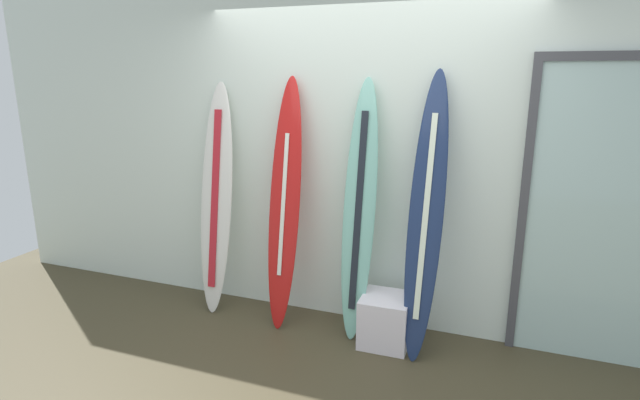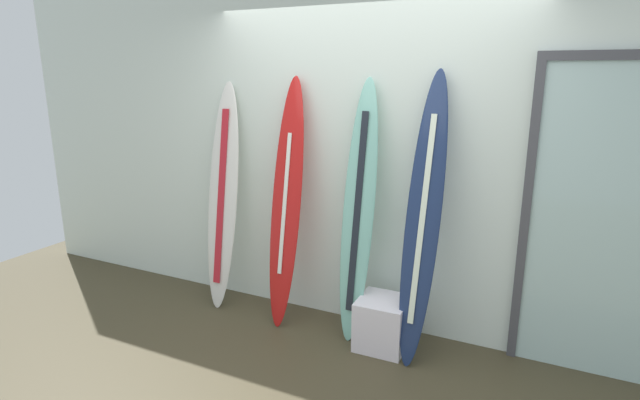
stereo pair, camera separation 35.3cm
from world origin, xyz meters
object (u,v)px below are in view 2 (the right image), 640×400
surfboard_seafoam (358,215)px  surfboard_navy (423,220)px  surfboard_crimson (286,204)px  glass_door (607,219)px  display_block_left (383,323)px  surfboard_ivory (223,199)px

surfboard_seafoam → surfboard_navy: (0.51, -0.07, 0.05)m
surfboard_crimson → glass_door: glass_door is taller
display_block_left → glass_door: glass_door is taller
surfboard_seafoam → surfboard_navy: 0.52m
surfboard_crimson → display_block_left: (0.86, -0.08, -0.81)m
surfboard_ivory → surfboard_crimson: bearing=-3.6°
surfboard_crimson → surfboard_seafoam: surfboard_crimson is taller
surfboard_seafoam → glass_door: glass_door is taller
surfboard_ivory → glass_door: bearing=3.6°
surfboard_navy → display_block_left: size_ratio=5.36×
surfboard_navy → glass_door: glass_door is taller
surfboard_navy → surfboard_seafoam: bearing=172.1°
surfboard_seafoam → surfboard_navy: size_ratio=0.97×
surfboard_crimson → display_block_left: 1.18m
surfboard_navy → display_block_left: 0.87m
surfboard_seafoam → display_block_left: (0.25, -0.11, -0.78)m
display_block_left → surfboard_ivory: bearing=175.4°
surfboard_crimson → glass_door: bearing=5.7°
surfboard_navy → surfboard_crimson: bearing=177.7°
surfboard_ivory → surfboard_crimson: 0.65m
surfboard_ivory → glass_door: 2.90m
surfboard_ivory → surfboard_navy: bearing=-2.8°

